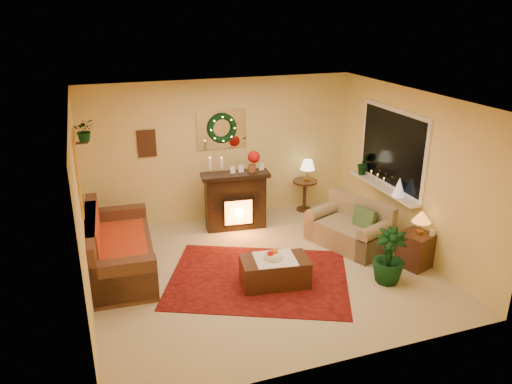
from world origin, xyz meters
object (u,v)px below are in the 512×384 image
object	(u,v)px
coffee_table	(275,271)
side_table_round	(305,195)
sofa	(120,244)
loveseat	(349,222)
fireplace	(235,199)
end_table_square	(416,250)

from	to	relation	value
coffee_table	side_table_round	bearing A→B (deg)	65.21
sofa	loveseat	xyz separation A→B (m)	(3.67, -0.40, -0.01)
side_table_round	loveseat	bearing A→B (deg)	-88.23
loveseat	side_table_round	size ratio (longest dim) A/B	2.15
fireplace	coffee_table	size ratio (longest dim) A/B	1.10
loveseat	side_table_round	world-z (taller)	loveseat
sofa	side_table_round	size ratio (longest dim) A/B	3.44
sofa	fireplace	distance (m)	2.30
sofa	fireplace	xyz separation A→B (m)	(2.10, 0.92, 0.12)
fireplace	coffee_table	bearing A→B (deg)	-85.39
sofa	end_table_square	distance (m)	4.51
fireplace	loveseat	xyz separation A→B (m)	(1.57, -1.32, -0.13)
fireplace	coffee_table	world-z (taller)	fireplace
loveseat	end_table_square	distance (m)	1.16
side_table_round	coffee_table	xyz separation A→B (m)	(-1.56, -2.42, -0.12)
fireplace	side_table_round	size ratio (longest dim) A/B	1.72
sofa	coffee_table	xyz separation A→B (m)	(2.05, -1.16, -0.22)
fireplace	end_table_square	world-z (taller)	fireplace
side_table_round	coffee_table	distance (m)	2.88
fireplace	sofa	bearing A→B (deg)	-150.42
loveseat	side_table_round	xyz separation A→B (m)	(-0.05, 1.65, -0.09)
fireplace	loveseat	distance (m)	2.05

